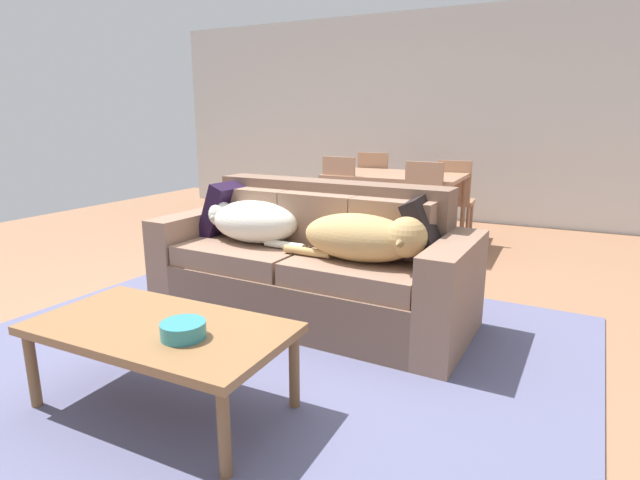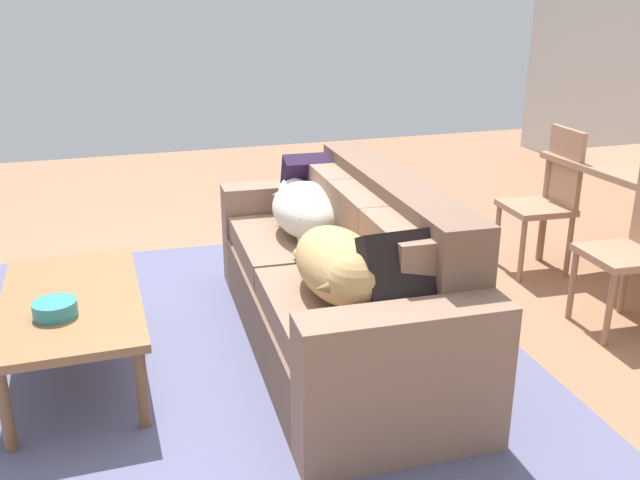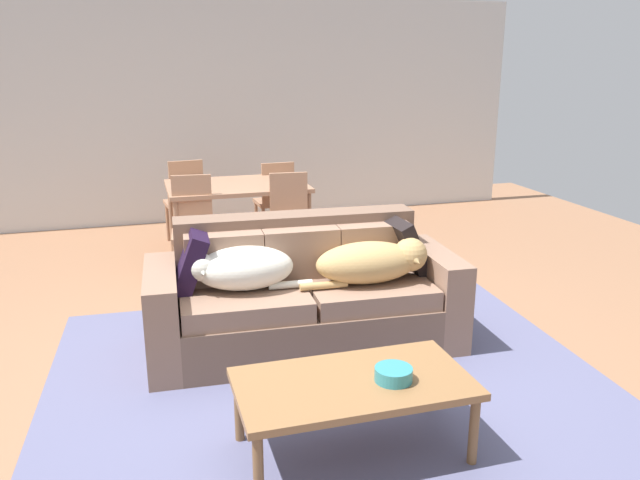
{
  "view_description": "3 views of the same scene",
  "coord_description": "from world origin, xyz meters",
  "px_view_note": "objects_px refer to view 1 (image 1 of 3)",
  "views": [
    {
      "loc": [
        1.64,
        -2.82,
        1.33
      ],
      "look_at": [
        0.3,
        -0.09,
        0.59
      ],
      "focal_mm": 28.07,
      "sensor_mm": 36.0,
      "label": 1
    },
    {
      "loc": [
        3.27,
        -1.06,
        1.77
      ],
      "look_at": [
        0.27,
        -0.08,
        0.65
      ],
      "focal_mm": 39.02,
      "sensor_mm": 36.0,
      "label": 2
    },
    {
      "loc": [
        -0.92,
        -3.96,
        1.99
      ],
      "look_at": [
        0.26,
        0.05,
        0.78
      ],
      "focal_mm": 35.55,
      "sensor_mm": 36.0,
      "label": 3
    }
  ],
  "objects_px": {
    "dog_on_left_cushion": "(252,221)",
    "dining_chair_far_left": "(374,188)",
    "throw_pillow_by_right_arm": "(427,230)",
    "dining_chair_near_right": "(419,209)",
    "throw_pillow_by_left_arm": "(227,209)",
    "couch": "(312,266)",
    "dining_chair_far_right": "(454,197)",
    "dining_table": "(396,180)",
    "bowl_on_coffee_table": "(183,330)",
    "dog_on_right_cushion": "(366,238)",
    "coffee_table": "(160,334)",
    "dining_chair_near_left": "(334,201)"
  },
  "relations": [
    {
      "from": "dog_on_right_cushion",
      "to": "bowl_on_coffee_table",
      "type": "relative_size",
      "value": 4.75
    },
    {
      "from": "throw_pillow_by_right_arm",
      "to": "dining_table",
      "type": "relative_size",
      "value": 0.3
    },
    {
      "from": "throw_pillow_by_right_arm",
      "to": "bowl_on_coffee_table",
      "type": "xyz_separation_m",
      "value": [
        -0.67,
        -1.41,
        -0.22
      ]
    },
    {
      "from": "couch",
      "to": "dining_chair_near_right",
      "type": "distance_m",
      "value": 1.62
    },
    {
      "from": "throw_pillow_by_left_arm",
      "to": "dining_chair_near_left",
      "type": "height_order",
      "value": "dining_chair_near_left"
    },
    {
      "from": "couch",
      "to": "dog_on_left_cushion",
      "type": "distance_m",
      "value": 0.53
    },
    {
      "from": "throw_pillow_by_left_arm",
      "to": "dining_chair_far_left",
      "type": "xyz_separation_m",
      "value": [
        0.19,
        2.69,
        -0.15
      ]
    },
    {
      "from": "dog_on_left_cushion",
      "to": "dining_table",
      "type": "bearing_deg",
      "value": 84.43
    },
    {
      "from": "dog_on_left_cushion",
      "to": "bowl_on_coffee_table",
      "type": "xyz_separation_m",
      "value": [
        0.54,
        -1.34,
        -0.18
      ]
    },
    {
      "from": "dog_on_left_cushion",
      "to": "bowl_on_coffee_table",
      "type": "relative_size",
      "value": 4.21
    },
    {
      "from": "dining_chair_far_right",
      "to": "throw_pillow_by_right_arm",
      "type": "bearing_deg",
      "value": 94.95
    },
    {
      "from": "coffee_table",
      "to": "dining_chair_far_left",
      "type": "height_order",
      "value": "dining_chair_far_left"
    },
    {
      "from": "dog_on_right_cushion",
      "to": "coffee_table",
      "type": "relative_size",
      "value": 0.77
    },
    {
      "from": "dining_chair_near_left",
      "to": "dog_on_left_cushion",
      "type": "bearing_deg",
      "value": -80.16
    },
    {
      "from": "couch",
      "to": "dining_table",
      "type": "height_order",
      "value": "couch"
    },
    {
      "from": "couch",
      "to": "dog_on_left_cushion",
      "type": "relative_size",
      "value": 2.7
    },
    {
      "from": "dining_chair_far_left",
      "to": "dining_chair_far_right",
      "type": "relative_size",
      "value": 1.06
    },
    {
      "from": "couch",
      "to": "dining_chair_near_right",
      "type": "xyz_separation_m",
      "value": [
        0.3,
        1.59,
        0.16
      ]
    },
    {
      "from": "dining_chair_near_right",
      "to": "dining_chair_far_right",
      "type": "bearing_deg",
      "value": 89.23
    },
    {
      "from": "dining_chair_far_right",
      "to": "throw_pillow_by_left_arm",
      "type": "bearing_deg",
      "value": 62.94
    },
    {
      "from": "coffee_table",
      "to": "dining_chair_near_right",
      "type": "bearing_deg",
      "value": 82.31
    },
    {
      "from": "throw_pillow_by_right_arm",
      "to": "dining_chair_far_left",
      "type": "relative_size",
      "value": 0.43
    },
    {
      "from": "couch",
      "to": "dining_table",
      "type": "relative_size",
      "value": 1.6
    },
    {
      "from": "throw_pillow_by_left_arm",
      "to": "dining_table",
      "type": "relative_size",
      "value": 0.3
    },
    {
      "from": "throw_pillow_by_right_arm",
      "to": "coffee_table",
      "type": "distance_m",
      "value": 1.63
    },
    {
      "from": "dining_table",
      "to": "dining_chair_far_right",
      "type": "height_order",
      "value": "dining_chair_far_right"
    },
    {
      "from": "dog_on_right_cushion",
      "to": "dining_table",
      "type": "bearing_deg",
      "value": 106.42
    },
    {
      "from": "throw_pillow_by_right_arm",
      "to": "dining_chair_far_right",
      "type": "relative_size",
      "value": 0.46
    },
    {
      "from": "throw_pillow_by_left_arm",
      "to": "dining_chair_near_right",
      "type": "distance_m",
      "value": 1.84
    },
    {
      "from": "dog_on_left_cushion",
      "to": "dining_table",
      "type": "height_order",
      "value": "dog_on_left_cushion"
    },
    {
      "from": "bowl_on_coffee_table",
      "to": "dining_chair_near_right",
      "type": "xyz_separation_m",
      "value": [
        0.2,
        2.98,
        0.06
      ]
    },
    {
      "from": "coffee_table",
      "to": "bowl_on_coffee_table",
      "type": "bearing_deg",
      "value": -17.0
    },
    {
      "from": "bowl_on_coffee_table",
      "to": "dining_table",
      "type": "distance_m",
      "value": 3.58
    },
    {
      "from": "dining_chair_far_right",
      "to": "dining_table",
      "type": "bearing_deg",
      "value": 42.84
    },
    {
      "from": "dog_on_right_cushion",
      "to": "dining_chair_far_right",
      "type": "height_order",
      "value": "dining_chair_far_right"
    },
    {
      "from": "throw_pillow_by_right_arm",
      "to": "dining_chair_near_right",
      "type": "bearing_deg",
      "value": 106.68
    },
    {
      "from": "dog_on_left_cushion",
      "to": "throw_pillow_by_left_arm",
      "type": "bearing_deg",
      "value": 157.99
    },
    {
      "from": "dog_on_right_cushion",
      "to": "dining_chair_far_left",
      "type": "height_order",
      "value": "dining_chair_far_left"
    },
    {
      "from": "coffee_table",
      "to": "throw_pillow_by_left_arm",
      "type": "bearing_deg",
      "value": 115.09
    },
    {
      "from": "dining_chair_near_right",
      "to": "bowl_on_coffee_table",
      "type": "bearing_deg",
      "value": -89.4
    },
    {
      "from": "coffee_table",
      "to": "dog_on_right_cushion",
      "type": "bearing_deg",
      "value": 64.51
    },
    {
      "from": "coffee_table",
      "to": "dining_chair_near_left",
      "type": "bearing_deg",
      "value": 99.58
    },
    {
      "from": "throw_pillow_by_right_arm",
      "to": "dining_chair_near_right",
      "type": "relative_size",
      "value": 0.43
    },
    {
      "from": "dining_table",
      "to": "dining_chair_near_left",
      "type": "distance_m",
      "value": 0.73
    },
    {
      "from": "bowl_on_coffee_table",
      "to": "dining_chair_near_left",
      "type": "distance_m",
      "value": 3.13
    },
    {
      "from": "throw_pillow_by_left_arm",
      "to": "bowl_on_coffee_table",
      "type": "bearing_deg",
      "value": -59.92
    },
    {
      "from": "dog_on_left_cushion",
      "to": "dining_chair_far_left",
      "type": "bearing_deg",
      "value": 95.59
    },
    {
      "from": "bowl_on_coffee_table",
      "to": "dining_chair_far_right",
      "type": "relative_size",
      "value": 0.21
    },
    {
      "from": "dog_on_left_cushion",
      "to": "dining_chair_near_left",
      "type": "height_order",
      "value": "dining_chair_near_left"
    },
    {
      "from": "bowl_on_coffee_table",
      "to": "couch",
      "type": "bearing_deg",
      "value": 94.0
    }
  ]
}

